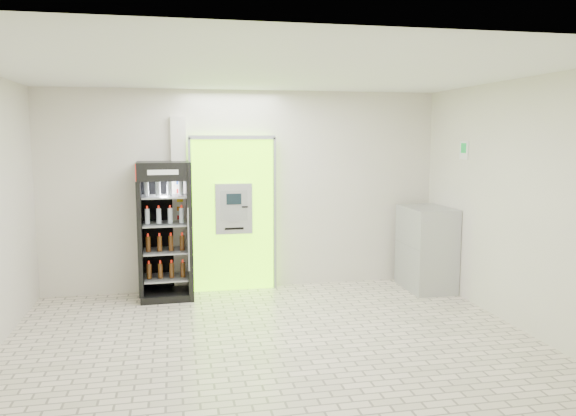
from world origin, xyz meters
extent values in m
plane|color=beige|center=(0.00, 0.00, 0.00)|extent=(6.00, 6.00, 0.00)
plane|color=silver|center=(0.00, 2.50, 1.50)|extent=(6.00, 0.00, 6.00)
plane|color=silver|center=(0.00, -2.50, 1.50)|extent=(6.00, 0.00, 6.00)
plane|color=silver|center=(3.00, 0.00, 1.50)|extent=(0.00, 5.00, 5.00)
plane|color=white|center=(0.00, 0.00, 3.00)|extent=(6.00, 6.00, 0.00)
cube|color=#83F70C|center=(-0.20, 2.43, 1.15)|extent=(1.20, 0.12, 2.30)
cube|color=gray|center=(-0.20, 2.36, 2.30)|extent=(1.28, 0.04, 0.06)
cube|color=gray|center=(-0.83, 2.36, 1.15)|extent=(0.04, 0.04, 2.30)
cube|color=gray|center=(0.43, 2.36, 1.15)|extent=(0.04, 0.04, 2.30)
cube|color=black|center=(-0.10, 2.38, 0.50)|extent=(0.62, 0.01, 0.67)
cube|color=black|center=(-0.54, 2.38, 1.98)|extent=(0.22, 0.01, 0.18)
cube|color=#A4A7AC|center=(-0.20, 2.32, 1.25)|extent=(0.55, 0.12, 0.75)
cube|color=black|center=(-0.20, 2.25, 1.40)|extent=(0.22, 0.01, 0.16)
cube|color=gray|center=(-0.20, 2.25, 1.12)|extent=(0.16, 0.01, 0.12)
cube|color=black|center=(-0.04, 2.25, 1.28)|extent=(0.09, 0.01, 0.02)
cube|color=black|center=(-0.20, 2.25, 0.96)|extent=(0.28, 0.01, 0.03)
cube|color=silver|center=(-0.98, 2.45, 1.30)|extent=(0.22, 0.10, 2.60)
cube|color=#193FB2|center=(-0.98, 2.40, 1.65)|extent=(0.09, 0.01, 0.06)
cube|color=red|center=(-0.98, 2.40, 1.52)|extent=(0.09, 0.01, 0.06)
cube|color=yellow|center=(-0.98, 2.40, 1.39)|extent=(0.09, 0.01, 0.06)
cube|color=orange|center=(-0.98, 2.40, 1.26)|extent=(0.09, 0.01, 0.06)
cube|color=red|center=(-0.98, 2.40, 1.13)|extent=(0.09, 0.01, 0.06)
cube|color=black|center=(-1.20, 2.16, 0.98)|extent=(0.76, 0.70, 1.96)
cube|color=black|center=(-1.20, 2.47, 0.98)|extent=(0.74, 0.08, 1.96)
cube|color=red|center=(-1.20, 1.83, 1.83)|extent=(0.72, 0.04, 0.23)
cube|color=white|center=(-1.20, 1.82, 1.83)|extent=(0.41, 0.02, 0.07)
cube|color=black|center=(-1.20, 2.16, 0.05)|extent=(0.76, 0.70, 0.10)
cylinder|color=gray|center=(-0.88, 1.80, 0.90)|extent=(0.03, 0.03, 0.88)
cube|color=gray|center=(-1.20, 2.16, 0.29)|extent=(0.64, 0.59, 0.02)
cube|color=gray|center=(-1.20, 2.16, 0.69)|extent=(0.64, 0.59, 0.02)
cube|color=gray|center=(-1.20, 2.16, 1.08)|extent=(0.64, 0.59, 0.02)
cube|color=gray|center=(-1.20, 2.16, 1.47)|extent=(0.64, 0.59, 0.02)
cube|color=#A4A7AC|center=(2.68, 1.86, 0.63)|extent=(0.63, 0.94, 1.25)
cube|color=gray|center=(2.36, 1.86, 0.69)|extent=(0.01, 0.92, 0.01)
cube|color=white|center=(2.99, 1.40, 2.12)|extent=(0.02, 0.22, 0.26)
cube|color=#0D9637|center=(2.98, 1.40, 2.15)|extent=(0.00, 0.14, 0.14)
camera|label=1|loc=(-1.05, -5.93, 2.32)|focal=35.00mm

